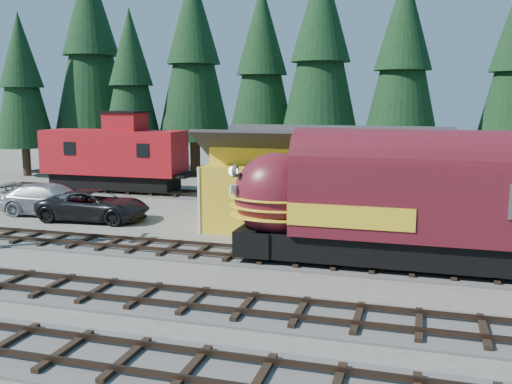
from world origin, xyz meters
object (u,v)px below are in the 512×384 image
(depot, at_px, (328,173))
(locomotive, at_px, (412,209))
(caboose, at_px, (114,156))
(pickup_truck_a, at_px, (94,205))
(pickup_truck_b, at_px, (52,200))

(depot, relative_size, locomotive, 0.82)
(caboose, distance_m, pickup_truck_a, 10.13)
(pickup_truck_a, xyz_separation_m, pickup_truck_b, (-3.24, 0.66, 0.05))
(depot, height_order, pickup_truck_b, depot)
(caboose, distance_m, pickup_truck_b, 8.71)
(depot, distance_m, pickup_truck_b, 16.27)
(depot, bearing_deg, caboose, 155.96)
(caboose, relative_size, pickup_truck_b, 1.67)
(pickup_truck_a, distance_m, pickup_truck_b, 3.30)
(caboose, height_order, pickup_truck_a, caboose)
(locomotive, xyz_separation_m, pickup_truck_b, (-20.50, 5.51, -1.56))
(depot, bearing_deg, locomotive, -55.96)
(locomotive, relative_size, pickup_truck_b, 2.46)
(depot, xyz_separation_m, pickup_truck_b, (-16.11, -0.99, -2.05))
(depot, relative_size, caboose, 1.22)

